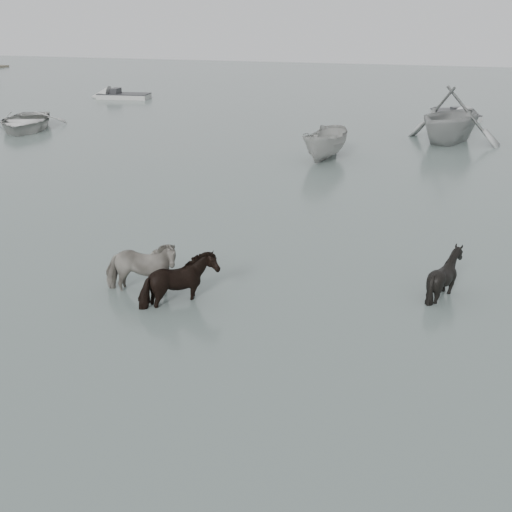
{
  "coord_description": "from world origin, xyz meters",
  "views": [
    {
      "loc": [
        3.88,
        -12.15,
        6.05
      ],
      "look_at": [
        -0.12,
        0.44,
        1.0
      ],
      "focal_mm": 45.0,
      "sensor_mm": 36.0,
      "label": 1
    }
  ],
  "objects_px": {
    "pony_pinto": "(140,262)",
    "rowboat_lead": "(25,119)",
    "pony_black": "(446,266)",
    "pony_dark": "(179,274)"
  },
  "relations": [
    {
      "from": "pony_black",
      "to": "pony_pinto",
      "type": "bearing_deg",
      "value": 81.24
    },
    {
      "from": "pony_pinto",
      "to": "rowboat_lead",
      "type": "xyz_separation_m",
      "value": [
        -16.13,
        17.75,
        -0.22
      ]
    },
    {
      "from": "pony_pinto",
      "to": "pony_black",
      "type": "bearing_deg",
      "value": -81.56
    },
    {
      "from": "pony_dark",
      "to": "pony_black",
      "type": "bearing_deg",
      "value": -50.88
    },
    {
      "from": "pony_dark",
      "to": "rowboat_lead",
      "type": "height_order",
      "value": "pony_dark"
    },
    {
      "from": "pony_pinto",
      "to": "rowboat_lead",
      "type": "height_order",
      "value": "pony_pinto"
    },
    {
      "from": "pony_pinto",
      "to": "pony_black",
      "type": "distance_m",
      "value": 6.89
    },
    {
      "from": "pony_black",
      "to": "rowboat_lead",
      "type": "bearing_deg",
      "value": 29.46
    },
    {
      "from": "pony_pinto",
      "to": "pony_dark",
      "type": "xyz_separation_m",
      "value": [
        1.09,
        -0.28,
        -0.04
      ]
    },
    {
      "from": "pony_dark",
      "to": "pony_black",
      "type": "xyz_separation_m",
      "value": [
        5.5,
        2.31,
        -0.05
      ]
    }
  ]
}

